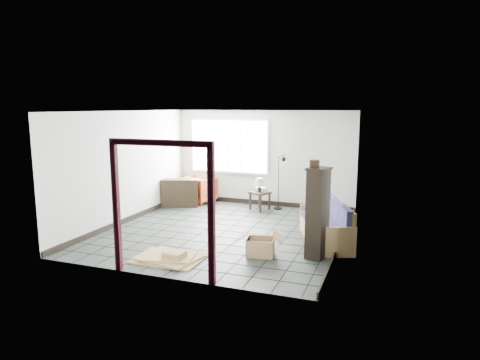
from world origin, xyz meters
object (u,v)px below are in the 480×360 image
at_px(armchair, 199,188).
at_px(side_table, 260,195).
at_px(futon_sofa, 328,227).
at_px(tall_shelf, 318,212).

distance_m(armchair, side_table, 1.92).
distance_m(futon_sofa, side_table, 2.98).
relative_size(futon_sofa, side_table, 3.40).
height_order(side_table, tall_shelf, tall_shelf).
height_order(futon_sofa, side_table, futon_sofa).
bearing_deg(armchair, tall_shelf, 152.40).
bearing_deg(side_table, tall_shelf, -56.44).
bearing_deg(futon_sofa, armchair, 127.38).
bearing_deg(armchair, side_table, -175.72).
distance_m(side_table, tall_shelf, 3.73).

